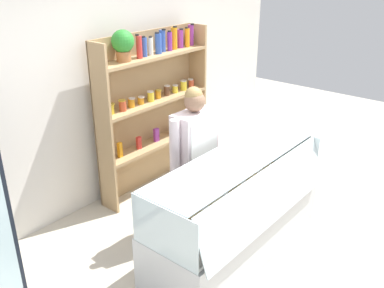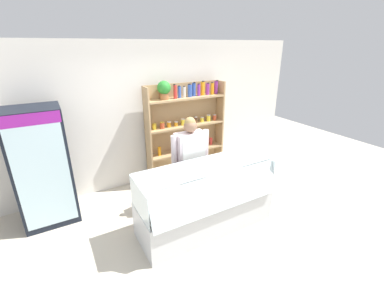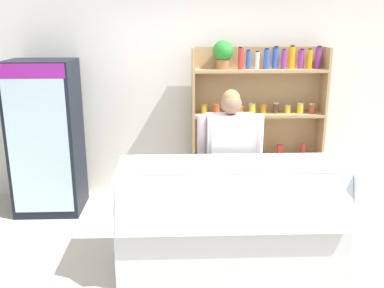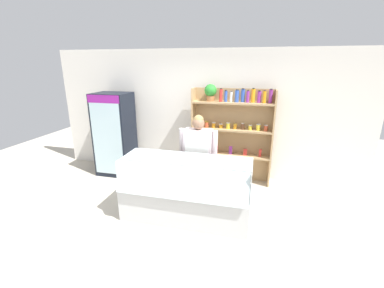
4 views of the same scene
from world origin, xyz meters
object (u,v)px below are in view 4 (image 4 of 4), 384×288
drinks_fridge (115,134)px  shelving_unit (231,128)px  deli_display_case (186,200)px  shop_clerk (198,152)px

drinks_fridge → shelving_unit: 2.54m
shelving_unit → deli_display_case: (-0.51, -1.61, -0.84)m
drinks_fridge → shop_clerk: drinks_fridge is taller
shelving_unit → drinks_fridge: bearing=-174.5°
shop_clerk → deli_display_case: bearing=-97.0°
shelving_unit → shop_clerk: size_ratio=1.27×
deli_display_case → shelving_unit: bearing=72.5°
shelving_unit → shop_clerk: shelving_unit is taller
shelving_unit → deli_display_case: 1.89m
shelving_unit → shop_clerk: 1.16m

